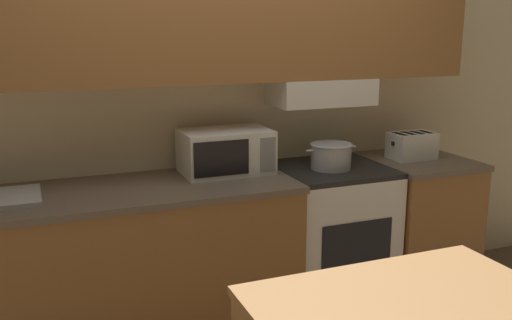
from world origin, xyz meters
The scene contains 8 objects.
ground_plane centered at (0.00, 0.00, 0.00)m, with size 16.00×16.00×0.00m, color brown.
wall_back centered at (0.02, -0.06, 1.49)m, with size 5.51×0.38×2.55m.
lower_counter_main centered at (-0.62, -0.33, 0.45)m, with size 1.89×0.68×0.90m.
lower_counter_right_stub centered at (1.27, -0.33, 0.45)m, with size 0.60×0.68×0.90m.
stove_range centered at (0.64, -0.32, 0.45)m, with size 0.64×0.64×0.90m.
cooking_pot centered at (0.62, -0.36, 0.98)m, with size 0.33×0.25×0.15m.
microwave centered at (0.01, -0.21, 1.02)m, with size 0.50×0.34×0.25m.
toaster centered at (1.22, -0.31, 0.98)m, with size 0.29×0.19×0.17m.
Camera 1 is at (-1.02, -3.23, 1.71)m, focal length 40.00 mm.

